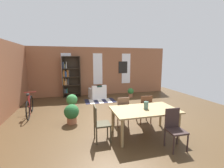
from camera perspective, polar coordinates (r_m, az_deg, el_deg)
The scene contains 20 objects.
ground_plane at distance 5.72m, azimuth 2.01°, elevation -12.67°, with size 10.60×10.60×0.00m, color #48341E.
back_wall_brick at distance 9.38m, azimuth -5.31°, elevation 4.67°, with size 8.64×0.12×2.82m, color #995E3F.
window_pane_0 at distance 9.17m, azimuth -16.34°, elevation 5.13°, with size 0.55×0.02×1.83m, color white.
window_pane_1 at distance 9.30m, azimuth -5.25°, elevation 5.50°, with size 0.55×0.02×1.83m, color white.
window_pane_2 at distance 9.75m, azimuth 5.18°, elevation 5.66°, with size 0.55×0.02×1.83m, color white.
dining_table at distance 4.46m, azimuth 11.86°, elevation -9.93°, with size 1.79×1.08×0.76m.
vase_on_table at distance 4.42m, azimuth 12.39°, elevation -7.64°, with size 0.13×0.13×0.21m, color #4C7266.
tealight_candle_0 at distance 4.72m, azimuth 11.90°, elevation -7.66°, with size 0.04×0.04×0.03m, color silver.
dining_chair_far_right at distance 5.33m, azimuth 11.97°, elevation -8.64°, with size 0.42×0.42×0.95m.
dining_chair_far_left at distance 5.04m, azimuth 3.70°, elevation -9.53°, with size 0.42×0.42×0.95m.
dining_chair_head_left at distance 4.14m, azimuth -4.64°, elevation -13.76°, with size 0.40×0.40×0.95m.
dining_chair_near_right at distance 4.12m, azimuth 21.97°, elevation -14.52°, with size 0.41×0.41×0.95m.
bookshelf_tall at distance 9.01m, azimuth -15.20°, elevation 2.60°, with size 0.98×0.34×2.29m.
armchair_white at distance 8.57m, azimuth -5.37°, elevation -3.39°, with size 0.92×0.92×0.75m.
bicycle_second at distance 6.73m, azimuth -27.97°, elevation -7.29°, with size 0.44×1.64×0.89m.
potted_plant_by_shelf at distance 7.11m, azimuth -14.50°, elevation -5.83°, with size 0.48×0.48×0.60m.
potted_plant_corner at distance 8.80m, azimuth 6.87°, elevation -2.95°, with size 0.34×0.34×0.52m.
potted_plant_window at distance 5.40m, azimuth -14.63°, elevation -10.26°, with size 0.49×0.49×0.65m.
striped_rug at distance 8.07m, azimuth -4.39°, elevation -6.17°, with size 1.54×0.97×0.01m.
framed_picture at distance 9.68m, azimuth 4.03°, elevation 6.12°, with size 0.56×0.03×0.72m, color black.
Camera 1 is at (-1.55, -5.08, 2.11)m, focal length 24.90 mm.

